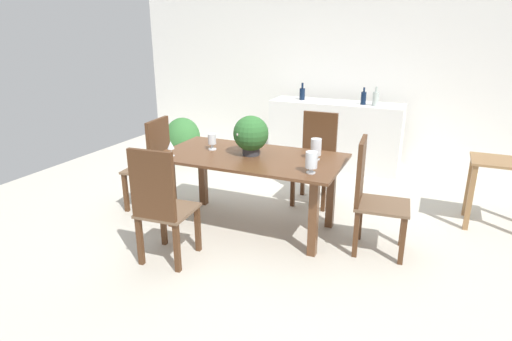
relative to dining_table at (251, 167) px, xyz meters
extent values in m
plane|color=beige|center=(0.00, 0.29, -0.65)|extent=(7.04, 7.04, 0.00)
cube|color=white|center=(0.00, 2.89, 0.65)|extent=(6.40, 0.10, 2.60)
cube|color=brown|center=(0.00, 0.00, 0.10)|extent=(1.80, 0.94, 0.03)
cube|color=brown|center=(-0.75, -0.32, -0.28)|extent=(0.08, 0.08, 0.74)
cube|color=brown|center=(0.75, -0.32, -0.28)|extent=(0.08, 0.08, 0.74)
cube|color=brown|center=(-0.75, 0.32, -0.28)|extent=(0.08, 0.08, 0.74)
cube|color=brown|center=(0.75, 0.32, -0.28)|extent=(0.08, 0.08, 0.74)
cube|color=#4C2D19|center=(1.50, -0.16, -0.42)|extent=(0.05, 0.05, 0.44)
cube|color=#4C2D19|center=(1.47, 0.19, -0.42)|extent=(0.05, 0.05, 0.44)
cube|color=#4C2D19|center=(1.11, -0.19, -0.42)|extent=(0.05, 0.05, 0.44)
cube|color=#4C2D19|center=(1.08, 0.16, -0.42)|extent=(0.05, 0.05, 0.44)
cube|color=brown|center=(1.29, 0.00, -0.19)|extent=(0.50, 0.46, 0.03)
cube|color=#4C2D19|center=(1.08, -0.02, 0.11)|extent=(0.07, 0.40, 0.58)
cube|color=#4C2D19|center=(0.22, 0.67, -0.42)|extent=(0.04, 0.04, 0.44)
cube|color=#4C2D19|center=(0.59, 0.67, -0.42)|extent=(0.04, 0.04, 0.44)
cube|color=#4C2D19|center=(0.23, 1.05, -0.42)|extent=(0.04, 0.04, 0.44)
cube|color=#4C2D19|center=(0.59, 1.05, -0.42)|extent=(0.04, 0.04, 0.44)
cube|color=brown|center=(0.41, 0.86, -0.19)|extent=(0.44, 0.45, 0.03)
cube|color=#4C2D19|center=(0.41, 1.07, 0.11)|extent=(0.40, 0.04, 0.58)
cube|color=#4C2D19|center=(-0.24, -0.66, -0.42)|extent=(0.05, 0.05, 0.44)
cube|color=#4C2D19|center=(-0.60, -0.68, -0.42)|extent=(0.05, 0.05, 0.44)
cube|color=#4C2D19|center=(-0.21, -1.04, -0.42)|extent=(0.05, 0.05, 0.44)
cube|color=#4C2D19|center=(-0.57, -1.06, -0.42)|extent=(0.05, 0.05, 0.44)
cube|color=brown|center=(-0.41, -0.86, -0.19)|extent=(0.46, 0.48, 0.03)
cube|color=#4C2D19|center=(-0.39, -1.07, 0.12)|extent=(0.40, 0.07, 0.59)
cube|color=#4C2D19|center=(-1.47, 0.18, -0.42)|extent=(0.05, 0.05, 0.44)
cube|color=#4C2D19|center=(-1.44, -0.21, -0.42)|extent=(0.05, 0.05, 0.44)
cube|color=#4C2D19|center=(-1.15, 0.21, -0.42)|extent=(0.05, 0.05, 0.44)
cube|color=#4C2D19|center=(-1.11, -0.18, -0.42)|extent=(0.05, 0.05, 0.44)
cube|color=brown|center=(-1.29, 0.00, -0.19)|extent=(0.45, 0.50, 0.03)
cube|color=#4C2D19|center=(-1.11, 0.02, 0.10)|extent=(0.08, 0.43, 0.56)
cylinder|color=#333338|center=(-0.01, 0.03, 0.16)|extent=(0.17, 0.17, 0.09)
sphere|color=#2D662D|center=(-0.01, 0.03, 0.34)|extent=(0.35, 0.35, 0.35)
sphere|color=silver|center=(-0.15, 0.07, 0.37)|extent=(0.05, 0.05, 0.05)
sphere|color=silver|center=(-0.04, 0.14, 0.28)|extent=(0.05, 0.05, 0.05)
sphere|color=silver|center=(0.08, -0.02, 0.40)|extent=(0.04, 0.04, 0.04)
sphere|color=silver|center=(-0.12, 0.14, 0.36)|extent=(0.04, 0.04, 0.04)
sphere|color=silver|center=(-0.08, -0.11, 0.35)|extent=(0.04, 0.04, 0.04)
cylinder|color=silver|center=(0.62, 0.13, 0.12)|extent=(0.08, 0.08, 0.01)
cylinder|color=silver|center=(0.62, 0.13, 0.15)|extent=(0.02, 0.02, 0.03)
cylinder|color=silver|center=(0.62, 0.13, 0.24)|extent=(0.10, 0.10, 0.16)
cylinder|color=silver|center=(0.69, -0.27, 0.12)|extent=(0.08, 0.08, 0.01)
cylinder|color=silver|center=(0.69, -0.27, 0.15)|extent=(0.03, 0.03, 0.04)
cylinder|color=silver|center=(0.69, -0.27, 0.24)|extent=(0.11, 0.11, 0.14)
cylinder|color=silver|center=(-0.46, 0.04, 0.12)|extent=(0.08, 0.08, 0.01)
cylinder|color=silver|center=(-0.46, 0.04, 0.15)|extent=(0.02, 0.02, 0.05)
cylinder|color=silver|center=(-0.46, 0.04, 0.23)|extent=(0.08, 0.08, 0.11)
cylinder|color=silver|center=(-0.72, -0.31, 0.12)|extent=(0.06, 0.06, 0.00)
cylinder|color=silver|center=(-0.72, -0.31, 0.16)|extent=(0.01, 0.01, 0.07)
cone|color=silver|center=(-0.72, -0.31, 0.23)|extent=(0.07, 0.07, 0.08)
cube|color=silver|center=(0.30, 2.32, -0.17)|extent=(1.87, 0.54, 0.96)
cylinder|color=#B2BFB7|center=(0.85, 2.23, 0.40)|extent=(0.08, 0.08, 0.19)
cylinder|color=#B2BFB7|center=(0.85, 2.23, 0.53)|extent=(0.03, 0.03, 0.07)
cylinder|color=#0F1E38|center=(-0.22, 2.33, 0.39)|extent=(0.08, 0.08, 0.17)
cylinder|color=#0F1E38|center=(-0.22, 2.33, 0.52)|extent=(0.03, 0.03, 0.08)
cylinder|color=#0F1E38|center=(0.68, 2.27, 0.40)|extent=(0.07, 0.07, 0.17)
cylinder|color=#0F1E38|center=(0.68, 2.27, 0.51)|extent=(0.03, 0.03, 0.06)
cube|color=olive|center=(2.32, 1.00, 0.06)|extent=(0.63, 0.46, 0.02)
cube|color=olive|center=(2.05, 0.81, -0.30)|extent=(0.05, 0.05, 0.69)
cube|color=olive|center=(2.05, 1.19, -0.30)|extent=(0.05, 0.05, 0.69)
cylinder|color=#423D38|center=(-1.86, 1.62, -0.55)|extent=(0.29, 0.29, 0.19)
ellipsoid|color=#387538|center=(-1.86, 1.62, -0.25)|extent=(0.52, 0.52, 0.58)
camera|label=1|loc=(1.64, -3.65, 1.32)|focal=29.72mm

